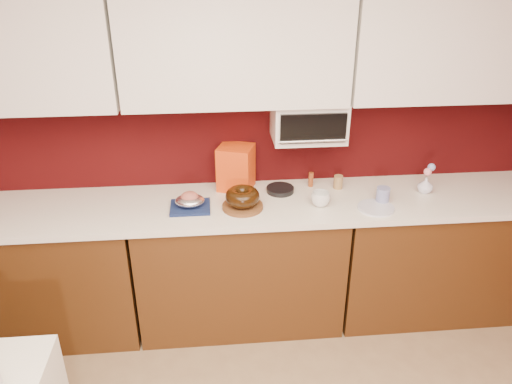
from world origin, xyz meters
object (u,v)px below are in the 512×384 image
Objects in this scene: pandoro_box at (236,168)px; flower_vase at (426,184)px; foil_ham_nest at (190,201)px; bundt_cake at (242,197)px; coffee_mug at (321,198)px; blue_jar at (383,195)px; toaster_oven at (308,120)px.

pandoro_box is 1.24m from flower_vase.
pandoro_box is (0.30, 0.27, 0.09)m from foil_ham_nest.
coffee_mug is (0.48, -0.01, -0.02)m from bundt_cake.
blue_jar reaches higher than foil_ham_nest.
bundt_cake is at bearing -151.04° from toaster_oven.
coffee_mug is (0.50, -0.30, -0.09)m from pandoro_box.
flower_vase is at bearing -9.79° from toaster_oven.
pandoro_box is (-0.02, 0.29, 0.07)m from bundt_cake.
flower_vase is (1.20, 0.11, -0.02)m from bundt_cake.
blue_jar is (0.45, -0.24, -0.42)m from toaster_oven.
bundt_cake is at bearing -174.90° from flower_vase.
coffee_mug is 0.94× the size of flower_vase.
pandoro_box is at bearing 149.21° from coffee_mug.
coffee_mug is at bearing -78.91° from toaster_oven.
pandoro_box is (-0.46, 0.05, -0.33)m from toaster_oven.
foil_ham_nest is (-0.75, -0.21, -0.42)m from toaster_oven.
foil_ham_nest is 0.41m from pandoro_box.
pandoro_box reaches higher than foil_ham_nest.
toaster_oven reaches higher than foil_ham_nest.
bundt_cake is 1.89× the size of coffee_mug.
flower_vase reaches higher than foil_ham_nest.
coffee_mug is (0.80, -0.04, 0.00)m from foil_ham_nest.
pandoro_box reaches higher than flower_vase.
pandoro_box is 0.59m from coffee_mug.
blue_jar is (0.90, -0.29, -0.10)m from pandoro_box.
pandoro_box is 2.48× the size of flower_vase.
toaster_oven is 0.56m from pandoro_box.
flower_vase is at bearing 5.10° from bundt_cake.
flower_vase is at bearing 9.28° from coffee_mug.
foil_ham_nest is 0.80m from coffee_mug.
bundt_cake is 0.32m from foil_ham_nest.
blue_jar is (0.40, 0.01, -0.01)m from coffee_mug.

